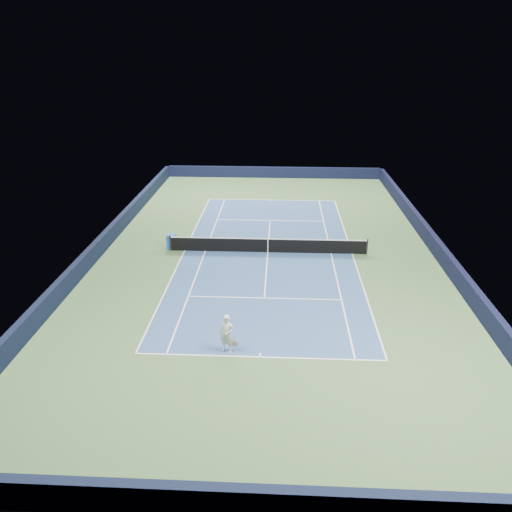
{
  "coord_description": "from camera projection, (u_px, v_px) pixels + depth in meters",
  "views": [
    {
      "loc": [
        0.74,
        -30.1,
        12.56
      ],
      "look_at": [
        -0.62,
        -3.0,
        1.0
      ],
      "focal_mm": 35.0,
      "sensor_mm": 36.0,
      "label": 1
    }
  ],
  "objects": [
    {
      "name": "center_service_line",
      "position": [
        268.0,
        252.0,
        32.61
      ],
      "size": [
        0.08,
        12.8,
        0.0
      ],
      "primitive_type": "cube",
      "color": "white",
      "rests_on": "ground"
    },
    {
      "name": "wall_right",
      "position": [
        437.0,
        248.0,
        31.9
      ],
      "size": [
        0.35,
        40.0,
        1.1
      ],
      "primitive_type": "cube",
      "color": "black",
      "rests_on": "ground"
    },
    {
      "name": "ground",
      "position": [
        268.0,
        252.0,
        32.61
      ],
      "size": [
        40.0,
        40.0,
        0.0
      ],
      "primitive_type": "plane",
      "color": "#3C5C32",
      "rests_on": "ground"
    },
    {
      "name": "service_line_far",
      "position": [
        270.0,
        220.0,
        38.49
      ],
      "size": [
        8.23,
        0.08,
        0.0
      ],
      "primitive_type": "cube",
      "color": "white",
      "rests_on": "ground"
    },
    {
      "name": "court_surface",
      "position": [
        268.0,
        252.0,
        32.61
      ],
      "size": [
        10.97,
        23.77,
        0.01
      ],
      "primitive_type": "cube",
      "color": "navy",
      "rests_on": "ground"
    },
    {
      "name": "center_mark_near",
      "position": [
        260.0,
        355.0,
        21.83
      ],
      "size": [
        0.08,
        0.3,
        0.0
      ],
      "primitive_type": "cube",
      "color": "white",
      "rests_on": "ground"
    },
    {
      "name": "wall_far",
      "position": [
        273.0,
        172.0,
        50.61
      ],
      "size": [
        22.0,
        0.35,
        1.1
      ],
      "primitive_type": "cube",
      "color": "black",
      "rests_on": "ground"
    },
    {
      "name": "service_line_near",
      "position": [
        264.0,
        298.0,
        26.73
      ],
      "size": [
        8.23,
        0.08,
        0.0
      ],
      "primitive_type": "cube",
      "color": "white",
      "rests_on": "ground"
    },
    {
      "name": "sponsor_cube",
      "position": [
        172.0,
        242.0,
        33.03
      ],
      "size": [
        0.62,
        0.57,
        0.97
      ],
      "color": "#1D50AE",
      "rests_on": "ground"
    },
    {
      "name": "sideline_singles_right",
      "position": [
        331.0,
        253.0,
        32.42
      ],
      "size": [
        0.08,
        23.77,
        0.0
      ],
      "primitive_type": "cube",
      "color": "white",
      "rests_on": "ground"
    },
    {
      "name": "wall_left",
      "position": [
        104.0,
        241.0,
        32.9
      ],
      "size": [
        0.35,
        40.0,
        1.1
      ],
      "primitive_type": "cube",
      "color": "black",
      "rests_on": "ground"
    },
    {
      "name": "center_mark_far",
      "position": [
        272.0,
        200.0,
        43.39
      ],
      "size": [
        0.08,
        0.3,
        0.0
      ],
      "primitive_type": "cube",
      "color": "white",
      "rests_on": "ground"
    },
    {
      "name": "tennis_net",
      "position": [
        268.0,
        245.0,
        32.42
      ],
      "size": [
        12.9,
        0.1,
        1.07
      ],
      "color": "black",
      "rests_on": "ground"
    },
    {
      "name": "sideline_doubles_left",
      "position": [
        185.0,
        251.0,
        32.86
      ],
      "size": [
        0.08,
        23.77,
        0.0
      ],
      "primitive_type": "cube",
      "color": "white",
      "rests_on": "ground"
    },
    {
      "name": "baseline_near",
      "position": [
        260.0,
        357.0,
        21.69
      ],
      "size": [
        10.97,
        0.08,
        0.0
      ],
      "primitive_type": "cube",
      "color": "white",
      "rests_on": "ground"
    },
    {
      "name": "tennis_player",
      "position": [
        227.0,
        334.0,
        21.75
      ],
      "size": [
        0.85,
        1.33,
        1.93
      ],
      "color": "silver",
      "rests_on": "ground"
    },
    {
      "name": "wall_near",
      "position": [
        248.0,
        502.0,
        14.18
      ],
      "size": [
        22.0,
        0.35,
        1.1
      ],
      "primitive_type": "cube",
      "color": "black",
      "rests_on": "ground"
    },
    {
      "name": "sideline_doubles_right",
      "position": [
        352.0,
        254.0,
        32.36
      ],
      "size": [
        0.08,
        23.77,
        0.0
      ],
      "primitive_type": "cube",
      "color": "white",
      "rests_on": "ground"
    },
    {
      "name": "sideline_singles_left",
      "position": [
        205.0,
        251.0,
        32.8
      ],
      "size": [
        0.08,
        23.77,
        0.0
      ],
      "primitive_type": "cube",
      "color": "white",
      "rests_on": "ground"
    },
    {
      "name": "baseline_far",
      "position": [
        272.0,
        200.0,
        43.53
      ],
      "size": [
        10.97,
        0.08,
        0.0
      ],
      "primitive_type": "cube",
      "color": "white",
      "rests_on": "ground"
    }
  ]
}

